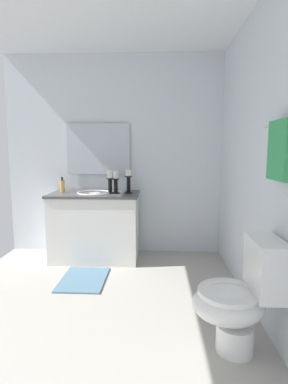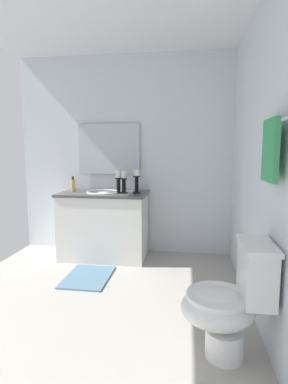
{
  "view_description": "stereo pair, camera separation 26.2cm",
  "coord_description": "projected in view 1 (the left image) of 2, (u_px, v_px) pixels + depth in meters",
  "views": [
    {
      "loc": [
        2.23,
        0.54,
        1.29
      ],
      "look_at": [
        -0.37,
        0.42,
        0.94
      ],
      "focal_mm": 28.54,
      "sensor_mm": 36.0,
      "label": 1
    },
    {
      "loc": [
        2.21,
        0.8,
        1.29
      ],
      "look_at": [
        -0.37,
        0.42,
        0.94
      ],
      "focal_mm": 28.54,
      "sensor_mm": 36.0,
      "label": 2
    }
  ],
  "objects": [
    {
      "name": "mirror",
      "position": [
        98.0,
        149.0,
        3.77
      ],
      "size": [
        0.02,
        0.78,
        0.63
      ],
      "primitive_type": "cube",
      "color": "silver"
    },
    {
      "name": "floor",
      "position": [
        88.0,
        316.0,
        2.41
      ],
      "size": [
        3.19,
        2.69,
        0.02
      ],
      "primitive_type": "cube",
      "color": "#B2ADA3",
      "rests_on": "ground"
    },
    {
      "name": "candle_holder_short",
      "position": [
        116.0,
        182.0,
        3.51
      ],
      "size": [
        0.09,
        0.09,
        0.26
      ],
      "color": "black",
      "rests_on": "vanity_cabinet"
    },
    {
      "name": "soap_bottle",
      "position": [
        62.0,
        186.0,
        3.63
      ],
      "size": [
        0.06,
        0.06,
        0.18
      ],
      "color": "#E5B259",
      "rests_on": "vanity_cabinet"
    },
    {
      "name": "towel_bar",
      "position": [
        283.0,
        123.0,
        1.82
      ],
      "size": [
        0.62,
        0.02,
        0.02
      ],
      "primitive_type": "cylinder",
      "rotation": [
        0.0,
        1.57,
        0.0
      ],
      "color": "silver"
    },
    {
      "name": "candle_holder_mid",
      "position": [
        110.0,
        181.0,
        3.51
      ],
      "size": [
        0.09,
        0.09,
        0.27
      ],
      "color": "black",
      "rests_on": "vanity_cabinet"
    },
    {
      "name": "towel_near_vanity",
      "position": [
        278.0,
        150.0,
        1.84
      ],
      "size": [
        0.28,
        0.03,
        0.36
      ],
      "primitive_type": "cube",
      "color": "#389E59",
      "rests_on": "towel_bar"
    },
    {
      "name": "toilet",
      "position": [
        239.0,
        298.0,
        1.93
      ],
      "size": [
        0.39,
        0.54,
        0.75
      ],
      "color": "white",
      "rests_on": "ground"
    },
    {
      "name": "candle_holder_tall",
      "position": [
        129.0,
        181.0,
        3.52
      ],
      "size": [
        0.09,
        0.09,
        0.27
      ],
      "color": "black",
      "rests_on": "vanity_cabinet"
    },
    {
      "name": "wall_back",
      "position": [
        270.0,
        160.0,
        2.18
      ],
      "size": [
        3.19,
        0.04,
        2.45
      ],
      "primitive_type": "cube",
      "color": "silver",
      "rests_on": "ground"
    },
    {
      "name": "wall_left",
      "position": [
        115.0,
        156.0,
        3.82
      ],
      "size": [
        0.04,
        2.69,
        2.45
      ],
      "primitive_type": "cube",
      "color": "silver",
      "rests_on": "ground"
    },
    {
      "name": "vanity_cabinet",
      "position": [
        95.0,
        226.0,
        3.62
      ],
      "size": [
        0.58,
        1.04,
        0.8
      ],
      "color": "white",
      "rests_on": "ground"
    },
    {
      "name": "bath_mat",
      "position": [
        83.0,
        279.0,
        3.05
      ],
      "size": [
        0.6,
        0.44,
        0.02
      ],
      "primitive_type": "cube",
      "color": "slate",
      "rests_on": "ground"
    },
    {
      "name": "sink_basin",
      "position": [
        95.0,
        196.0,
        3.57
      ],
      "size": [
        0.4,
        0.4,
        0.24
      ],
      "color": "white",
      "rests_on": "vanity_cabinet"
    }
  ]
}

